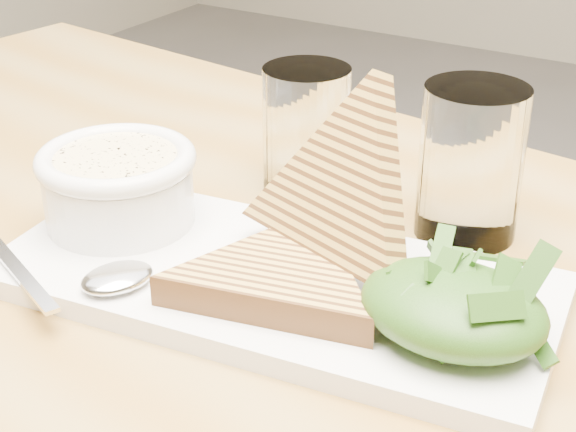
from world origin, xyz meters
The scene contains 14 objects.
table_top centered at (-0.20, -0.09, 0.72)m, with size 1.27×0.85×0.04m, color olive.
table_leg_bl centered at (-0.79, 0.28, 0.35)m, with size 0.06×0.06×0.70m, color olive.
platter centered at (-0.15, -0.02, 0.75)m, with size 0.38×0.17×0.02m, color white.
soup_bowl centered at (-0.29, -0.01, 0.78)m, with size 0.11×0.11×0.04m, color white.
soup centered at (-0.29, -0.01, 0.81)m, with size 0.09×0.09×0.01m, color beige.
bowl_rim centered at (-0.29, -0.01, 0.81)m, with size 0.12×0.12×0.01m, color white.
sandwich_flat centered at (-0.13, -0.04, 0.77)m, with size 0.17×0.17×0.02m, color #B58D3C, non-canonical shape.
sandwich_lean centered at (-0.12, 0.01, 0.81)m, with size 0.17×0.17×0.09m, color #B58D3C, non-canonical shape.
salad_base centered at (-0.02, -0.03, 0.78)m, with size 0.11×0.09×0.04m, color black.
arugula_pile centered at (-0.02, -0.03, 0.79)m, with size 0.11×0.10×0.05m, color #37691C, non-canonical shape.
spoon_bowl centered at (-0.23, -0.09, 0.77)m, with size 0.04×0.05×0.01m, color silver.
spoon_handle centered at (-0.30, -0.11, 0.76)m, with size 0.13×0.01×0.00m, color silver.
glass_near centered at (-0.21, 0.13, 0.80)m, with size 0.07×0.07×0.11m, color white.
glass_far centered at (-0.07, 0.13, 0.80)m, with size 0.08×0.08×0.12m, color white.
Camera 1 is at (0.13, -0.45, 1.07)m, focal length 55.00 mm.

